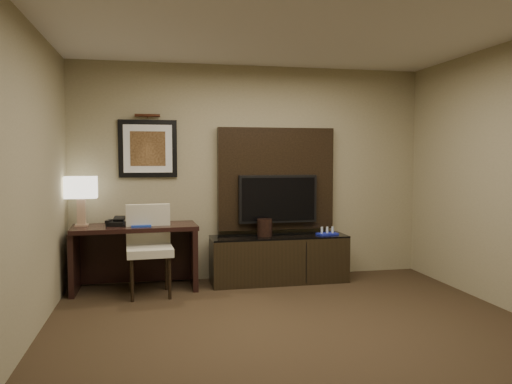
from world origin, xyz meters
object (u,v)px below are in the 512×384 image
object	(u,v)px
credenza	(279,259)
desk_chair	(150,250)
table_lamp	(81,199)
desk_phone	(116,222)
desk	(135,257)
tv	(278,199)
ice_bucket	(265,227)
minibar_tray	(327,231)

from	to	relation	value
credenza	desk_chair	world-z (taller)	desk_chair
credenza	table_lamp	xyz separation A→B (m)	(-2.32, 0.07, 0.78)
table_lamp	desk_phone	distance (m)	0.48
desk	tv	world-z (taller)	tv
tv	table_lamp	size ratio (longest dim) A/B	1.62
credenza	ice_bucket	world-z (taller)	ice_bucket
desk_phone	ice_bucket	size ratio (longest dim) A/B	0.94
desk	minibar_tray	distance (m)	2.35
table_lamp	minibar_tray	distance (m)	2.97
credenza	tv	size ratio (longest dim) A/B	1.68
ice_bucket	minibar_tray	bearing A→B (deg)	-3.45
ice_bucket	desk	bearing A→B (deg)	-179.46
desk_phone	minibar_tray	size ratio (longest dim) A/B	0.80
credenza	minibar_tray	size ratio (longest dim) A/B	6.76
minibar_tray	ice_bucket	bearing A→B (deg)	176.55
tv	desk_chair	bearing A→B (deg)	-162.90
desk_chair	table_lamp	size ratio (longest dim) A/B	1.68
desk_chair	credenza	bearing A→B (deg)	7.20
desk	credenza	distance (m)	1.73
tv	desk	bearing A→B (deg)	-173.83
credenza	desk	bearing A→B (deg)	179.44
tv	desk_chair	size ratio (longest dim) A/B	0.96
credenza	tv	distance (m)	0.75
table_lamp	ice_bucket	size ratio (longest dim) A/B	2.92
table_lamp	desk_phone	bearing A→B (deg)	-11.97
tv	desk_phone	bearing A→B (deg)	-174.18
ice_bucket	tv	bearing A→B (deg)	39.98
desk	desk_phone	distance (m)	0.48
tv	ice_bucket	bearing A→B (deg)	-140.02
desk_chair	ice_bucket	world-z (taller)	desk_chair
tv	desk_chair	world-z (taller)	tv
desk_chair	table_lamp	world-z (taller)	table_lamp
credenza	table_lamp	bearing A→B (deg)	177.65
desk	ice_bucket	xyz separation A→B (m)	(1.55, 0.01, 0.31)
table_lamp	desk_chair	bearing A→B (deg)	-25.98
desk_phone	ice_bucket	xyz separation A→B (m)	(1.75, 0.02, -0.12)
desk	tv	xyz separation A→B (m)	(1.76, 0.19, 0.64)
desk_chair	minibar_tray	size ratio (longest dim) A/B	4.16
tv	minibar_tray	world-z (taller)	tv
desk	tv	size ratio (longest dim) A/B	1.41
desk_chair	minibar_tray	world-z (taller)	desk_chair
desk	ice_bucket	distance (m)	1.58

